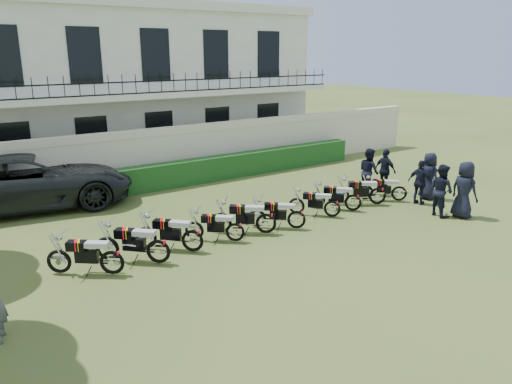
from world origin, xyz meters
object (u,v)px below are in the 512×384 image
(officer_2, at_px, (420,182))
(officer_4, at_px, (369,171))
(motorcycle_0, at_px, (112,257))
(motorcycle_4, at_px, (266,218))
(officer_0, at_px, (464,190))
(officer_5, at_px, (385,170))
(motorcycle_5, at_px, (297,215))
(motorcycle_9, at_px, (399,190))
(motorcycle_7, at_px, (353,199))
(motorcycle_1, at_px, (158,246))
(motorcycle_6, at_px, (332,205))
(officer_1, at_px, (441,190))
(officer_3, at_px, (429,176))
(motorcycle_2, at_px, (192,235))
(motorcycle_8, at_px, (378,192))
(suv, at_px, (28,181))
(motorcycle_3, at_px, (235,228))

(officer_2, relative_size, officer_4, 0.90)
(motorcycle_0, height_order, motorcycle_4, motorcycle_4)
(officer_0, bearing_deg, officer_5, -4.28)
(motorcycle_5, relative_size, motorcycle_9, 1.05)
(officer_5, bearing_deg, motorcycle_7, 108.74)
(motorcycle_4, bearing_deg, motorcycle_1, 130.95)
(motorcycle_7, relative_size, officer_0, 0.77)
(motorcycle_0, distance_m, motorcycle_4, 4.74)
(motorcycle_5, bearing_deg, officer_2, -53.27)
(motorcycle_5, bearing_deg, motorcycle_6, -41.31)
(motorcycle_0, relative_size, motorcycle_4, 0.99)
(motorcycle_4, height_order, motorcycle_6, motorcycle_4)
(officer_1, xyz_separation_m, officer_4, (-0.03, 3.15, 0.02))
(motorcycle_6, height_order, officer_3, officer_3)
(motorcycle_4, bearing_deg, officer_3, -55.31)
(motorcycle_0, xyz_separation_m, motorcycle_5, (5.75, -0.05, -0.03))
(motorcycle_2, xyz_separation_m, motorcycle_8, (7.43, 0.11, -0.01))
(motorcycle_4, height_order, motorcycle_5, motorcycle_4)
(motorcycle_4, bearing_deg, motorcycle_8, -50.61)
(suv, distance_m, officer_1, 13.97)
(motorcycle_0, distance_m, motorcycle_2, 2.29)
(motorcycle_2, distance_m, officer_5, 9.11)
(motorcycle_0, relative_size, motorcycle_2, 1.09)
(motorcycle_2, xyz_separation_m, officer_2, (8.72, -0.69, 0.31))
(officer_2, bearing_deg, motorcycle_7, 62.63)
(motorcycle_0, relative_size, motorcycle_6, 1.14)
(motorcycle_1, relative_size, officer_0, 0.82)
(motorcycle_2, relative_size, motorcycle_8, 0.90)
(suv, relative_size, officer_0, 3.68)
(motorcycle_7, distance_m, officer_1, 2.86)
(motorcycle_4, xyz_separation_m, officer_1, (5.77, -1.87, 0.38))
(officer_4, relative_size, officer_5, 1.07)
(motorcycle_1, relative_size, motorcycle_7, 1.07)
(motorcycle_8, xyz_separation_m, suv, (-10.17, 6.67, 0.48))
(motorcycle_9, height_order, officer_3, officer_3)
(motorcycle_0, height_order, officer_5, officer_5)
(motorcycle_3, relative_size, officer_1, 0.78)
(motorcycle_5, bearing_deg, motorcycle_2, 128.69)
(motorcycle_1, distance_m, officer_2, 9.82)
(motorcycle_0, xyz_separation_m, officer_5, (11.31, 1.35, 0.34))
(officer_1, bearing_deg, suv, 62.67)
(motorcycle_0, xyz_separation_m, officer_4, (10.48, 1.42, 0.40))
(motorcycle_0, bearing_deg, officer_1, -61.73)
(motorcycle_0, relative_size, officer_5, 0.96)
(motorcycle_8, bearing_deg, motorcycle_7, 126.56)
(motorcycle_9, bearing_deg, motorcycle_3, 133.03)
(officer_1, xyz_separation_m, officer_2, (0.50, 1.19, -0.07))
(motorcycle_0, height_order, officer_3, officer_3)
(motorcycle_5, xyz_separation_m, officer_4, (4.72, 1.47, 0.44))
(motorcycle_9, bearing_deg, officer_0, -129.75)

